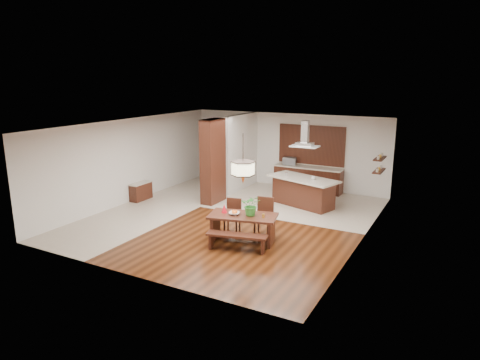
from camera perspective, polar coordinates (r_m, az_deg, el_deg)
The scene contains 25 objects.
room_shell at distance 12.86m, azimuth -1.18°, elevation 3.67°, with size 9.00×9.04×2.92m.
tile_hallway at distance 14.86m, azimuth -10.43°, elevation -3.34°, with size 2.50×9.00×0.01m, color beige.
tile_kitchen at distance 15.05m, azimuth 7.73°, elevation -3.02°, with size 5.50×4.00×0.01m, color beige.
soffit_band at distance 12.75m, azimuth -1.20°, elevation 7.31°, with size 8.00×9.00×0.02m, color #37180D.
partition_pier at distance 14.69m, azimuth -3.63°, elevation 2.48°, with size 0.45×1.00×2.90m, color black.
partition_stub at distance 16.48m, azimuth 0.23°, elevation 3.74°, with size 0.18×2.40×2.90m, color silver.
hallway_console at distance 15.58m, azimuth -13.08°, elevation -1.49°, with size 0.37×0.88×0.63m, color black.
hallway_doorway at distance 18.12m, azimuth -1.77°, elevation 3.36°, with size 1.10×0.20×2.10m, color black.
rear_counter at distance 16.55m, azimuth 9.05°, elevation 0.16°, with size 2.60×0.62×0.95m.
kitchen_window at distance 16.55m, azimuth 9.52°, elevation 4.64°, with size 2.60×0.08×1.50m, color brown.
shelf_lower at distance 14.14m, azimuth 18.04°, elevation 1.17°, with size 0.26×0.90×0.04m, color black.
shelf_upper at distance 14.06m, azimuth 18.16°, elevation 2.76°, with size 0.26×0.90×0.04m, color black.
dining_table at distance 11.37m, azimuth 0.39°, elevation -5.61°, with size 1.94×1.29×0.74m.
dining_bench at distance 10.91m, azimuth -0.43°, elevation -8.31°, with size 1.55×0.34×0.44m, color black, non-canonical shape.
dining_chair_left at distance 11.99m, azimuth -1.05°, elevation -4.88°, with size 0.43×0.43×0.96m, color black, non-canonical shape.
dining_chair_right at distance 11.79m, azimuth 3.13°, elevation -5.00°, with size 0.47×0.47×1.06m, color black, non-canonical shape.
pendant_lantern at distance 10.93m, azimuth 0.40°, elevation 2.84°, with size 0.64×0.64×1.31m, color beige, non-canonical shape.
foliage_plant at distance 11.19m, azimuth 1.52°, elevation -3.39°, with size 0.50×0.43×0.55m, color #2E7C29.
fruit_bowl at distance 11.32m, azimuth -0.76°, elevation -4.47°, with size 0.28×0.28×0.07m, color beige.
napkin_cone at distance 11.46m, azimuth -2.11°, elevation -3.81°, with size 0.15×0.15×0.24m, color red.
gold_ornament at distance 11.09m, azimuth 3.13°, elevation -4.80°, with size 0.07×0.07×0.10m, color gold.
kitchen_island at distance 14.60m, azimuth 8.40°, elevation -1.52°, with size 2.60×1.72×0.99m.
range_hood at distance 14.22m, azimuth 8.68°, elevation 6.12°, with size 0.90×0.55×0.87m, color silver, non-canonical shape.
island_cup at distance 14.24m, azimuth 9.76°, elevation 0.27°, with size 0.14×0.14×0.11m, color white.
microwave at distance 16.69m, azimuth 6.60°, elevation 2.52°, with size 0.51×0.34×0.28m, color silver.
Camera 1 is at (6.23, -11.03, 4.31)m, focal length 32.00 mm.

